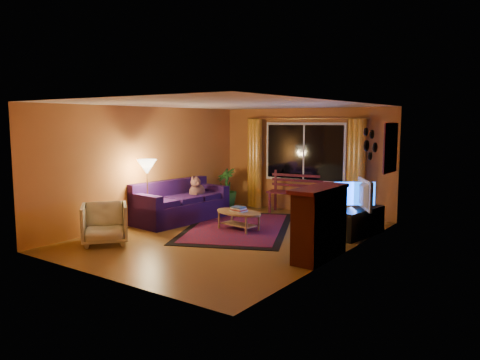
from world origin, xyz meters
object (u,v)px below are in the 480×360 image
Objects in this scene: sofa at (181,201)px; armchair at (105,222)px; tv_console at (359,222)px; floor_lamp at (148,194)px; bench at (302,204)px; coffee_table at (239,221)px.

sofa is 2.24m from armchair.
armchair is at bearing -79.93° from sofa.
tv_console is at bearing -8.03° from armchair.
armchair is at bearing -76.56° from floor_lamp.
bench is at bearing 57.94° from floor_lamp.
armchair is 4.74m from tv_console.
floor_lamp is at bearing -146.27° from tv_console.
sofa is 2.71× the size of armchair.
sofa is 1.71× the size of tv_console.
tv_console is at bearing 19.37° from sofa.
bench is 3.69m from floor_lamp.
armchair is at bearing -129.47° from tv_console.
sofa reaches higher than tv_console.
tv_console is (3.83, 1.83, -0.44)m from floor_lamp.
sofa is (-1.82, -2.24, 0.19)m from bench.
armchair is 1.43m from floor_lamp.
floor_lamp is at bearing -152.69° from coffee_table.
floor_lamp reaches higher than armchair.
floor_lamp is 1.32× the size of coffee_table.
bench is 2.08× the size of armchair.
bench is 4.75m from armchair.
bench reaches higher than coffee_table.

